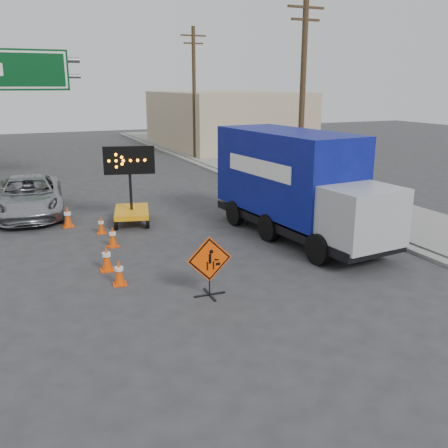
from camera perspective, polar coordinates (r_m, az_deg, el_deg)
ground at (r=11.94m, az=0.99°, el=-10.12°), size 100.00×100.00×0.00m
curb_right at (r=27.87m, az=1.63°, el=5.03°), size 0.40×60.00×0.12m
sidewalk_right at (r=28.91m, az=5.78°, el=5.37°), size 4.00×60.00×0.15m
building_right_far at (r=43.55m, az=0.13°, el=11.84°), size 10.00×14.00×4.60m
highway_gantry at (r=27.73m, az=-24.26°, el=14.07°), size 6.18×0.38×6.90m
utility_pole_near at (r=23.39m, az=8.95°, el=14.22°), size 1.80×0.26×9.00m
utility_pole_far at (r=36.01m, az=-3.43°, el=14.81°), size 1.80×0.26×9.00m
construction_sign at (r=12.57m, az=-1.68°, el=-4.67°), size 1.18×0.84×1.57m
arrow_board at (r=19.47m, az=-10.53°, el=1.94°), size 1.86×2.35×3.00m
pickup_truck at (r=21.95m, az=-21.43°, el=2.98°), size 3.04×5.85×1.57m
box_truck at (r=17.46m, az=8.28°, el=3.80°), size 2.99×7.88×3.66m
cone_a at (r=13.68m, az=-11.90°, el=-5.40°), size 0.40×0.40×0.71m
cone_b at (r=14.77m, az=-13.28°, el=-3.79°), size 0.42×0.42×0.77m
cone_c at (r=16.88m, az=-12.62°, el=-1.40°), size 0.46×0.46×0.71m
cone_d at (r=18.50m, az=-13.87°, el=-0.09°), size 0.36×0.36×0.64m
cone_e at (r=19.69m, az=-17.45°, el=0.83°), size 0.41×0.41×0.80m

